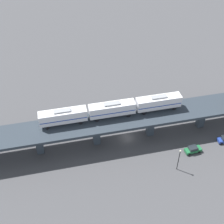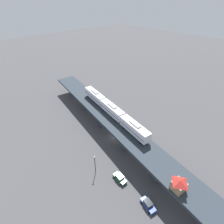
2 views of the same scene
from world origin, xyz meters
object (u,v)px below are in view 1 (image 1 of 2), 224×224
at_px(street_car_green, 193,149).
at_px(delivery_truck, 59,122).
at_px(street_lamp, 179,158).
at_px(subway_train, 112,109).

xyz_separation_m(street_car_green, delivery_truck, (-21.75, -30.34, 0.82)).
distance_m(street_car_green, street_lamp, 8.29).
distance_m(delivery_truck, street_lamp, 34.65).
bearing_deg(delivery_truck, street_car_green, 54.36).
bearing_deg(delivery_truck, subway_train, 55.25).
bearing_deg(street_lamp, street_car_green, 117.60).
height_order(street_car_green, delivery_truck, delivery_truck).
distance_m(subway_train, delivery_truck, 17.37).
relative_size(subway_train, street_lamp, 5.36).
distance_m(street_car_green, delivery_truck, 37.34).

